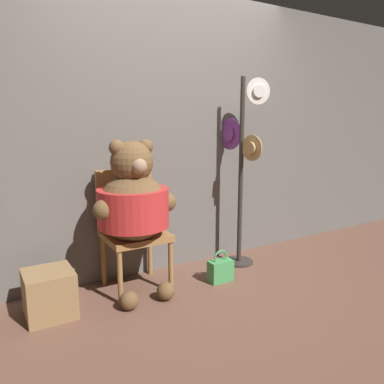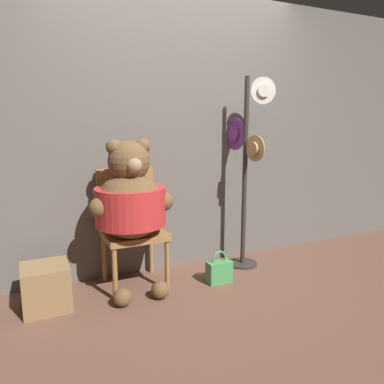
{
  "view_description": "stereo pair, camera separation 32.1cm",
  "coord_description": "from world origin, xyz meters",
  "px_view_note": "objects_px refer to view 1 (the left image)",
  "views": [
    {
      "loc": [
        -1.54,
        -2.5,
        1.38
      ],
      "look_at": [
        0.07,
        0.21,
        0.77
      ],
      "focal_mm": 35.0,
      "sensor_mm": 36.0,
      "label": 1
    },
    {
      "loc": [
        -1.26,
        -2.65,
        1.38
      ],
      "look_at": [
        0.07,
        0.21,
        0.77
      ],
      "focal_mm": 35.0,
      "sensor_mm": 36.0,
      "label": 2
    }
  ],
  "objects_px": {
    "chair": "(131,224)",
    "hat_display_rack": "(242,164)",
    "handbag_on_ground": "(220,270)",
    "teddy_bear": "(133,203)"
  },
  "relations": [
    {
      "from": "chair",
      "to": "hat_display_rack",
      "type": "bearing_deg",
      "value": -3.09
    },
    {
      "from": "handbag_on_ground",
      "to": "chair",
      "type": "bearing_deg",
      "value": 153.61
    },
    {
      "from": "chair",
      "to": "handbag_on_ground",
      "type": "relative_size",
      "value": 3.44
    },
    {
      "from": "hat_display_rack",
      "to": "handbag_on_ground",
      "type": "height_order",
      "value": "hat_display_rack"
    },
    {
      "from": "hat_display_rack",
      "to": "handbag_on_ground",
      "type": "relative_size",
      "value": 6.2
    },
    {
      "from": "handbag_on_ground",
      "to": "hat_display_rack",
      "type": "bearing_deg",
      "value": 33.02
    },
    {
      "from": "chair",
      "to": "handbag_on_ground",
      "type": "bearing_deg",
      "value": -26.39
    },
    {
      "from": "chair",
      "to": "teddy_bear",
      "type": "bearing_deg",
      "value": -104.06
    },
    {
      "from": "teddy_bear",
      "to": "hat_display_rack",
      "type": "xyz_separation_m",
      "value": [
        1.13,
        0.1,
        0.23
      ]
    },
    {
      "from": "hat_display_rack",
      "to": "teddy_bear",
      "type": "bearing_deg",
      "value": -174.93
    }
  ]
}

